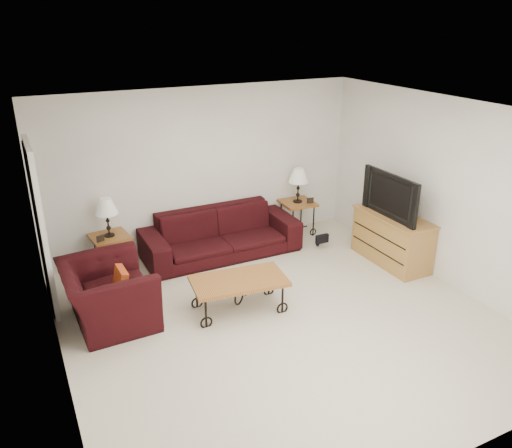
{
  "coord_description": "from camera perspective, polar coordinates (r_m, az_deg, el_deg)",
  "views": [
    {
      "loc": [
        -2.66,
        -4.66,
        3.45
      ],
      "look_at": [
        0.0,
        0.7,
        1.0
      ],
      "focal_mm": 35.92,
      "sensor_mm": 36.0,
      "label": 1
    }
  ],
  "objects": [
    {
      "name": "ground",
      "position": [
        6.38,
        2.84,
        -10.51
      ],
      "size": [
        5.0,
        5.0,
        0.0
      ],
      "primitive_type": "plane",
      "color": "beige",
      "rests_on": "ground"
    },
    {
      "name": "wall_back",
      "position": [
        7.95,
        -5.81,
        6.09
      ],
      "size": [
        5.0,
        0.02,
        2.5
      ],
      "primitive_type": "cube",
      "color": "white",
      "rests_on": "ground"
    },
    {
      "name": "wall_front",
      "position": [
        4.07,
        20.93,
        -12.15
      ],
      "size": [
        5.0,
        0.02,
        2.5
      ],
      "primitive_type": "cube",
      "color": "white",
      "rests_on": "ground"
    },
    {
      "name": "wall_left",
      "position": [
        5.15,
        -22.06,
        -4.76
      ],
      "size": [
        0.02,
        5.0,
        2.5
      ],
      "primitive_type": "cube",
      "color": "white",
      "rests_on": "ground"
    },
    {
      "name": "wall_right",
      "position": [
        7.29,
        20.52,
        3.26
      ],
      "size": [
        0.02,
        5.0,
        2.5
      ],
      "primitive_type": "cube",
      "color": "white",
      "rests_on": "ground"
    },
    {
      "name": "ceiling",
      "position": [
        5.45,
        3.35,
        12.19
      ],
      "size": [
        5.0,
        5.0,
        0.0
      ],
      "primitive_type": "plane",
      "color": "white",
      "rests_on": "wall_back"
    },
    {
      "name": "doorway",
      "position": [
        6.76,
        -22.93,
        -0.63
      ],
      "size": [
        0.08,
        0.94,
        2.04
      ],
      "primitive_type": "cube",
      "color": "black",
      "rests_on": "ground"
    },
    {
      "name": "sofa",
      "position": [
        7.85,
        -3.93,
        -1.06
      ],
      "size": [
        2.38,
        0.93,
        0.7
      ],
      "primitive_type": "imported",
      "color": "black",
      "rests_on": "ground"
    },
    {
      "name": "side_table_left",
      "position": [
        7.63,
        -15.78,
        -3.17
      ],
      "size": [
        0.57,
        0.57,
        0.56
      ],
      "primitive_type": "cube",
      "rotation": [
        0.0,
        0.0,
        0.12
      ],
      "color": "#9A6227",
      "rests_on": "ground"
    },
    {
      "name": "side_table_right",
      "position": [
        8.63,
        4.6,
        0.7
      ],
      "size": [
        0.55,
        0.55,
        0.57
      ],
      "primitive_type": "cube",
      "rotation": [
        0.0,
        0.0,
        -0.06
      ],
      "color": "#9A6227",
      "rests_on": "ground"
    },
    {
      "name": "lamp_left",
      "position": [
        7.42,
        -16.22,
        0.71
      ],
      "size": [
        0.35,
        0.35,
        0.56
      ],
      "primitive_type": null,
      "rotation": [
        0.0,
        0.0,
        0.12
      ],
      "color": "black",
      "rests_on": "side_table_left"
    },
    {
      "name": "lamp_right",
      "position": [
        8.44,
        4.72,
        4.31
      ],
      "size": [
        0.34,
        0.34,
        0.57
      ],
      "primitive_type": null,
      "rotation": [
        0.0,
        0.0,
        -0.06
      ],
      "color": "black",
      "rests_on": "side_table_right"
    },
    {
      "name": "photo_frame_left",
      "position": [
        7.35,
        -16.95,
        -1.55
      ],
      "size": [
        0.11,
        0.05,
        0.09
      ],
      "primitive_type": "cube",
      "rotation": [
        0.0,
        0.0,
        0.29
      ],
      "color": "black",
      "rests_on": "side_table_left"
    },
    {
      "name": "photo_frame_right",
      "position": [
        8.47,
        6.06,
        2.63
      ],
      "size": [
        0.11,
        0.04,
        0.1
      ],
      "primitive_type": "cube",
      "rotation": [
        0.0,
        0.0,
        -0.27
      ],
      "color": "black",
      "rests_on": "side_table_right"
    },
    {
      "name": "coffee_table",
      "position": [
        6.44,
        -1.89,
        -7.85
      ],
      "size": [
        1.23,
        0.77,
        0.44
      ],
      "primitive_type": "cube",
      "rotation": [
        0.0,
        0.0,
        -0.12
      ],
      "color": "#9A6227",
      "rests_on": "ground"
    },
    {
      "name": "armchair",
      "position": [
        6.39,
        -16.16,
        -7.5
      ],
      "size": [
        1.03,
        1.17,
        0.74
      ],
      "primitive_type": "imported",
      "rotation": [
        0.0,
        0.0,
        1.6
      ],
      "color": "black",
      "rests_on": "ground"
    },
    {
      "name": "throw_pillow",
      "position": [
        6.3,
        -14.87,
        -6.27
      ],
      "size": [
        0.1,
        0.34,
        0.34
      ],
      "primitive_type": "cube",
      "rotation": [
        0.0,
        0.0,
        1.6
      ],
      "color": "#AF3716",
      "rests_on": "armchair"
    },
    {
      "name": "tv_stand",
      "position": [
        7.85,
        14.91,
        -1.6
      ],
      "size": [
        0.52,
        1.25,
        0.75
      ],
      "primitive_type": "cube",
      "color": "#A2673C",
      "rests_on": "ground"
    },
    {
      "name": "television",
      "position": [
        7.59,
        15.3,
        3.18
      ],
      "size": [
        0.15,
        1.12,
        0.64
      ],
      "primitive_type": "imported",
      "rotation": [
        0.0,
        0.0,
        -1.57
      ],
      "color": "black",
      "rests_on": "tv_stand"
    },
    {
      "name": "backpack",
      "position": [
        8.21,
        6.94,
        -1.11
      ],
      "size": [
        0.34,
        0.26,
        0.43
      ],
      "primitive_type": "ellipsoid",
      "rotation": [
        0.0,
        0.0,
        0.01
      ],
      "color": "black",
      "rests_on": "ground"
    }
  ]
}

